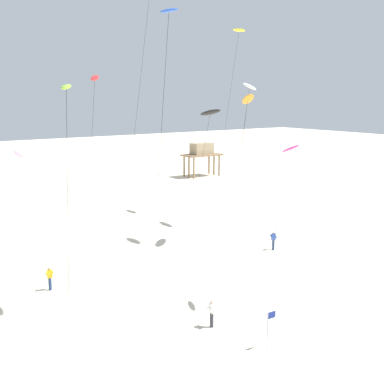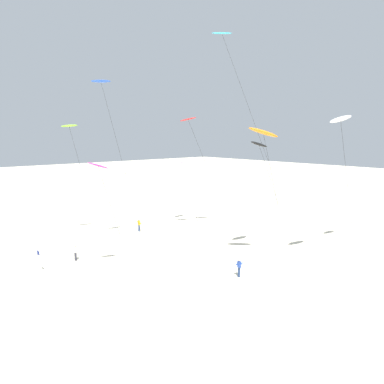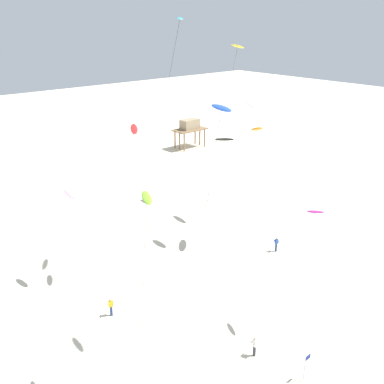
% 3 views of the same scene
% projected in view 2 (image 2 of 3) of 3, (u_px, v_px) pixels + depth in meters
% --- Properties ---
extents(ground_plane, '(260.00, 260.00, 0.00)m').
position_uv_depth(ground_plane, '(128.00, 276.00, 33.35)').
color(ground_plane, beige).
extents(kite_cyan, '(3.71, 12.11, 23.59)m').
position_uv_depth(kite_cyan, '(225.00, 42.00, 39.76)').
color(kite_cyan, '#33BFE0').
rests_on(kite_cyan, ground).
extents(kite_white, '(1.53, 4.61, 14.61)m').
position_uv_depth(kite_white, '(341.00, 120.00, 33.20)').
color(kite_white, white).
rests_on(kite_white, ground).
extents(kite_magenta, '(1.11, 3.57, 10.44)m').
position_uv_depth(kite_magenta, '(99.00, 168.00, 31.46)').
color(kite_magenta, '#D8339E').
rests_on(kite_magenta, ground).
extents(kite_pink, '(0.95, 3.47, 9.12)m').
position_uv_depth(kite_pink, '(182.00, 164.00, 51.50)').
color(kite_pink, pink).
rests_on(kite_pink, ground).
extents(kite_blue, '(1.53, 5.29, 18.25)m').
position_uv_depth(kite_blue, '(102.00, 85.00, 37.42)').
color(kite_blue, blue).
rests_on(kite_blue, ground).
extents(kite_lime, '(1.41, 3.87, 13.91)m').
position_uv_depth(kite_lime, '(70.00, 128.00, 42.56)').
color(kite_lime, '#8CD833').
rests_on(kite_lime, ground).
extents(kite_red, '(2.46, 7.45, 14.85)m').
position_uv_depth(kite_red, '(189.00, 122.00, 44.83)').
color(kite_red, red).
rests_on(kite_red, ground).
extents(kite_orange, '(2.30, 5.03, 13.47)m').
position_uv_depth(kite_orange, '(264.00, 133.00, 33.53)').
color(kite_orange, orange).
rests_on(kite_orange, ground).
extents(kite_black, '(1.76, 6.25, 12.20)m').
position_uv_depth(kite_black, '(259.00, 145.00, 36.97)').
color(kite_black, black).
rests_on(kite_black, ground).
extents(kite_flyer_nearest, '(0.60, 0.58, 1.67)m').
position_uv_depth(kite_flyer_nearest, '(139.00, 225.00, 48.59)').
color(kite_flyer_nearest, navy).
rests_on(kite_flyer_nearest, ground).
extents(kite_flyer_middle, '(0.57, 0.59, 1.67)m').
position_uv_depth(kite_flyer_middle, '(75.00, 252.00, 37.27)').
color(kite_flyer_middle, '#33333D').
rests_on(kite_flyer_middle, ground).
extents(kite_flyer_furthest, '(0.62, 0.59, 1.67)m').
position_uv_depth(kite_flyer_furthest, '(239.00, 267.00, 32.97)').
color(kite_flyer_furthest, navy).
rests_on(kite_flyer_furthest, ground).
extents(marker_flag, '(0.57, 0.05, 2.10)m').
position_uv_depth(marker_flag, '(38.00, 257.00, 34.01)').
color(marker_flag, gray).
rests_on(marker_flag, ground).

